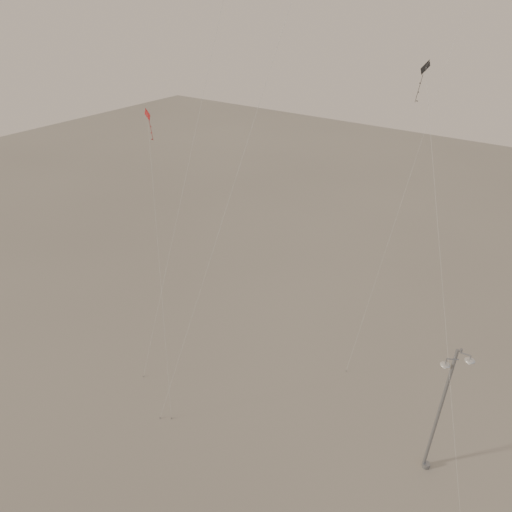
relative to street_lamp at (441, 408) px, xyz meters
The scene contains 5 objects.
ground 12.05m from the street_lamp, 144.21° to the right, with size 160.00×160.00×0.00m, color gray.
street_lamp is the anchor object (origin of this frame).
kite_1 21.31m from the street_lamp, behind, with size 5.06×11.35×31.07m.
kite_3 20.31m from the street_lamp, 169.22° to the right, with size 3.34×3.63×19.20m.
kite_4 11.87m from the street_lamp, 160.23° to the left, with size 8.03×6.92×22.14m.
Camera 1 is at (12.14, -15.60, 25.27)m, focal length 35.00 mm.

